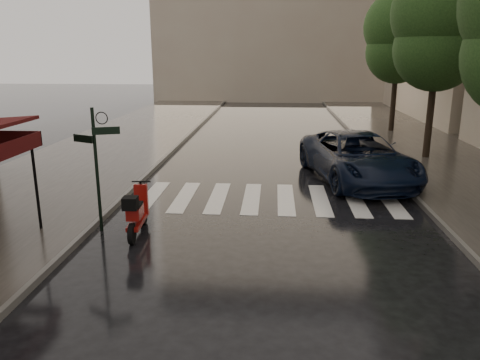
# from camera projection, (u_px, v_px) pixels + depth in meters

# --- Properties ---
(ground) EXTENTS (120.00, 120.00, 0.00)m
(ground) POSITION_uv_depth(u_px,v_px,m) (107.00, 290.00, 8.85)
(ground) COLOR black
(ground) RESTS_ON ground
(sidewalk_near) EXTENTS (6.00, 60.00, 0.12)m
(sidewalk_near) POSITION_uv_depth(u_px,v_px,m) (102.00, 153.00, 20.70)
(sidewalk_near) COLOR #38332D
(sidewalk_near) RESTS_ON ground
(sidewalk_far) EXTENTS (5.50, 60.00, 0.12)m
(sidewalk_far) POSITION_uv_depth(u_px,v_px,m) (444.00, 158.00, 19.66)
(sidewalk_far) COLOR #38332D
(sidewalk_far) RESTS_ON ground
(curb_near) EXTENTS (0.12, 60.00, 0.16)m
(curb_near) POSITION_uv_depth(u_px,v_px,m) (170.00, 154.00, 20.48)
(curb_near) COLOR #595651
(curb_near) RESTS_ON ground
(curb_far) EXTENTS (0.12, 60.00, 0.16)m
(curb_far) POSITION_uv_depth(u_px,v_px,m) (376.00, 157.00, 19.85)
(curb_far) COLOR #595651
(curb_far) RESTS_ON ground
(crosswalk) EXTENTS (7.85, 3.20, 0.01)m
(crosswalk) POSITION_uv_depth(u_px,v_px,m) (269.00, 198.00, 14.41)
(crosswalk) COLOR silver
(crosswalk) RESTS_ON ground
(signpost) EXTENTS (1.17, 0.29, 3.10)m
(signpost) POSITION_uv_depth(u_px,v_px,m) (96.00, 160.00, 11.34)
(signpost) COLOR black
(signpost) RESTS_ON ground
(tree_mid) EXTENTS (3.80, 3.80, 8.34)m
(tree_mid) POSITION_uv_depth(u_px,v_px,m) (440.00, 20.00, 18.26)
(tree_mid) COLOR black
(tree_mid) RESTS_ON sidewalk_far
(tree_far) EXTENTS (3.80, 3.80, 8.16)m
(tree_far) POSITION_uv_depth(u_px,v_px,m) (399.00, 32.00, 25.02)
(tree_far) COLOR black
(tree_far) RESTS_ON sidewalk_far
(scooter) EXTENTS (0.50, 1.82, 1.19)m
(scooter) POSITION_uv_depth(u_px,v_px,m) (137.00, 213.00, 11.42)
(scooter) COLOR black
(scooter) RESTS_ON ground
(parked_car) EXTENTS (3.96, 6.49, 1.68)m
(parked_car) POSITION_uv_depth(u_px,v_px,m) (357.00, 157.00, 16.26)
(parked_car) COLOR black
(parked_car) RESTS_ON ground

